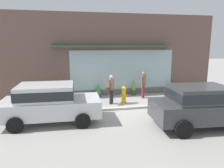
# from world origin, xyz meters

# --- Properties ---
(ground_plane) EXTENTS (60.00, 60.00, 0.00)m
(ground_plane) POSITION_xyz_m (0.00, 0.00, 0.00)
(ground_plane) COLOR #9E9B93
(curb_strip) EXTENTS (14.00, 0.24, 0.12)m
(curb_strip) POSITION_xyz_m (0.00, -0.20, 0.06)
(curb_strip) COLOR #B2B2AD
(curb_strip) RESTS_ON ground_plane
(storefront) EXTENTS (14.00, 0.81, 5.16)m
(storefront) POSITION_xyz_m (0.01, 3.19, 2.53)
(storefront) COLOR brown
(storefront) RESTS_ON ground_plane
(fire_hydrant) EXTENTS (0.42, 0.39, 0.97)m
(fire_hydrant) POSITION_xyz_m (0.20, 0.89, 0.50)
(fire_hydrant) COLOR gold
(fire_hydrant) RESTS_ON ground_plane
(pedestrian_with_handbag) EXTENTS (0.54, 0.53, 1.62)m
(pedestrian_with_handbag) POSITION_xyz_m (-0.53, 0.88, 0.95)
(pedestrian_with_handbag) COLOR #232328
(pedestrian_with_handbag) RESTS_ON ground_plane
(pedestrian_passerby) EXTENTS (0.36, 0.34, 1.63)m
(pedestrian_passerby) POSITION_xyz_m (1.67, 1.78, 0.95)
(pedestrian_passerby) COLOR #8E333D
(pedestrian_passerby) RESTS_ON ground_plane
(parked_car_dark_gray) EXTENTS (4.13, 2.24, 1.67)m
(parked_car_dark_gray) POSITION_xyz_m (2.34, -3.01, 0.95)
(parked_car_dark_gray) COLOR #383A3D
(parked_car_dark_gray) RESTS_ON ground_plane
(parked_car_silver) EXTENTS (4.13, 2.17, 1.64)m
(parked_car_silver) POSITION_xyz_m (-3.63, -1.21, 0.92)
(parked_car_silver) COLOR silver
(parked_car_silver) RESTS_ON ground_plane
(potted_plant_window_right) EXTENTS (0.41, 0.41, 0.89)m
(potted_plant_window_right) POSITION_xyz_m (-1.00, 2.55, 0.42)
(potted_plant_window_right) COLOR #4C4C51
(potted_plant_window_right) RESTS_ON ground_plane
(potted_plant_by_entrance) EXTENTS (0.39, 0.39, 0.71)m
(potted_plant_by_entrance) POSITION_xyz_m (4.14, 2.54, 0.35)
(potted_plant_by_entrance) COLOR #B7B2A3
(potted_plant_by_entrance) RESTS_ON ground_plane
(potted_plant_corner_tall) EXTENTS (0.45, 0.45, 0.73)m
(potted_plant_corner_tall) POSITION_xyz_m (-4.38, 2.51, 0.40)
(potted_plant_corner_tall) COLOR #33473D
(potted_plant_corner_tall) RESTS_ON ground_plane
(potted_plant_window_left) EXTENTS (0.31, 0.31, 1.09)m
(potted_plant_window_left) POSITION_xyz_m (1.33, 2.58, 0.52)
(potted_plant_window_left) COLOR #33473D
(potted_plant_window_left) RESTS_ON ground_plane
(potted_plant_near_hydrant) EXTENTS (0.44, 0.44, 1.30)m
(potted_plant_near_hydrant) POSITION_xyz_m (-3.34, 2.75, 0.62)
(potted_plant_near_hydrant) COLOR #9E6042
(potted_plant_near_hydrant) RESTS_ON ground_plane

